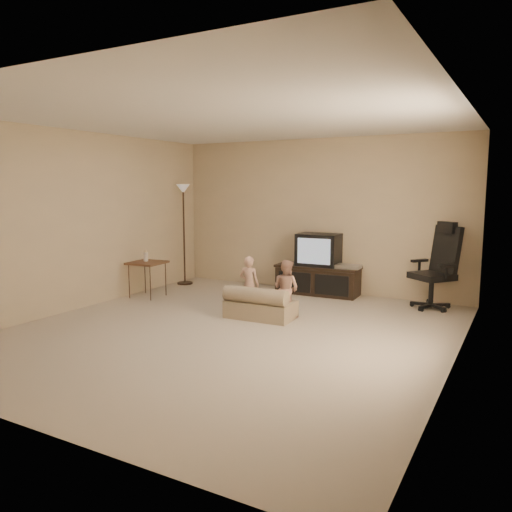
{
  "coord_description": "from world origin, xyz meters",
  "views": [
    {
      "loc": [
        3.07,
        -4.93,
        1.73
      ],
      "look_at": [
        0.02,
        0.6,
        0.85
      ],
      "focal_mm": 35.0,
      "sensor_mm": 36.0,
      "label": 1
    }
  ],
  "objects": [
    {
      "name": "side_table",
      "position": [
        -2.16,
        1.01,
        0.54
      ],
      "size": [
        0.54,
        0.54,
        0.75
      ],
      "rotation": [
        0.0,
        0.0,
        0.07
      ],
      "color": "brown",
      "rests_on": "floor"
    },
    {
      "name": "toddler_left",
      "position": [
        -0.24,
        0.89,
        0.4
      ],
      "size": [
        0.3,
        0.23,
        0.79
      ],
      "primitive_type": "imported",
      "rotation": [
        0.0,
        0.0,
        3.2
      ],
      "color": "tan",
      "rests_on": "floor"
    },
    {
      "name": "child_sofa",
      "position": [
        0.02,
        0.7,
        0.18
      ],
      "size": [
        0.91,
        0.53,
        0.43
      ],
      "rotation": [
        0.0,
        0.0,
        0.04
      ],
      "color": "gray",
      "rests_on": "floor"
    },
    {
      "name": "toddler_right",
      "position": [
        0.29,
        0.94,
        0.39
      ],
      "size": [
        0.41,
        0.27,
        0.77
      ],
      "primitive_type": "imported",
      "rotation": [
        0.0,
        0.0,
        2.95
      ],
      "color": "tan",
      "rests_on": "floor"
    },
    {
      "name": "floor_lamp",
      "position": [
        -2.27,
        2.13,
        1.29
      ],
      "size": [
        0.27,
        0.27,
        1.77
      ],
      "color": "black",
      "rests_on": "floor"
    },
    {
      "name": "tv_stand",
      "position": [
        0.13,
        2.49,
        0.41
      ],
      "size": [
        1.39,
        0.56,
        0.98
      ],
      "rotation": [
        0.0,
        0.0,
        0.04
      ],
      "color": "black",
      "rests_on": "floor"
    },
    {
      "name": "floor",
      "position": [
        0.0,
        0.0,
        0.0
      ],
      "size": [
        5.5,
        5.5,
        0.0
      ],
      "primitive_type": "plane",
      "color": "beige",
      "rests_on": "ground"
    },
    {
      "name": "room_shell",
      "position": [
        0.0,
        0.0,
        1.52
      ],
      "size": [
        5.5,
        5.5,
        5.5
      ],
      "color": "silver",
      "rests_on": "floor"
    },
    {
      "name": "office_chair",
      "position": [
        1.95,
        2.41,
        0.44
      ],
      "size": [
        0.8,
        0.8,
        1.24
      ],
      "rotation": [
        0.0,
        0.0,
        -0.66
      ],
      "color": "black",
      "rests_on": "floor"
    }
  ]
}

